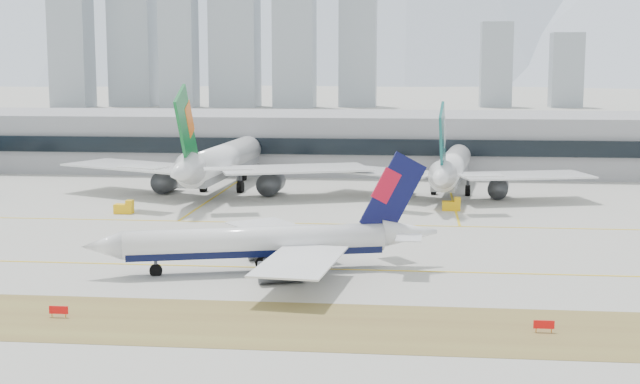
# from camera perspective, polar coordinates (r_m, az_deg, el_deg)

# --- Properties ---
(ground) EXTENTS (3000.00, 3000.00, 0.00)m
(ground) POSITION_cam_1_polar(r_m,az_deg,el_deg) (129.34, 0.33, -4.45)
(ground) COLOR #9F9E95
(ground) RESTS_ON ground
(taxiing_airliner) EXTENTS (48.22, 41.11, 16.51)m
(taxiing_airliner) POSITION_cam_1_polar(r_m,az_deg,el_deg) (122.63, -3.30, -3.26)
(taxiing_airliner) COLOR white
(taxiing_airliner) RESTS_ON ground
(widebody_eva) EXTENTS (69.71, 68.19, 24.87)m
(widebody_eva) POSITION_cam_1_polar(r_m,az_deg,el_deg) (197.65, -6.42, 1.86)
(widebody_eva) COLOR white
(widebody_eva) RESTS_ON ground
(widebody_cathay) EXTENTS (60.05, 59.16, 21.55)m
(widebody_cathay) POSITION_cam_1_polar(r_m,az_deg,el_deg) (194.11, 8.37, 1.44)
(widebody_cathay) COLOR white
(widebody_cathay) RESTS_ON ground
(terminal) EXTENTS (280.00, 43.10, 15.00)m
(terminal) POSITION_cam_1_polar(r_m,az_deg,el_deg) (241.63, 3.05, 3.26)
(terminal) COLOR gray
(terminal) RESTS_ON ground
(hold_sign_left) EXTENTS (2.20, 0.15, 1.35)m
(hold_sign_left) POSITION_cam_1_polar(r_m,az_deg,el_deg) (105.24, -16.39, -7.27)
(hold_sign_left) COLOR red
(hold_sign_left) RESTS_ON ground
(hold_sign_right) EXTENTS (2.20, 0.15, 1.35)m
(hold_sign_right) POSITION_cam_1_polar(r_m,az_deg,el_deg) (98.52, 14.14, -8.24)
(hold_sign_right) COLOR red
(hold_sign_right) RESTS_ON ground
(gse_c) EXTENTS (3.55, 2.00, 2.60)m
(gse_c) POSITION_cam_1_polar(r_m,az_deg,el_deg) (175.17, 8.45, -0.84)
(gse_c) COLOR yellow
(gse_c) RESTS_ON ground
(gse_b) EXTENTS (3.55, 2.00, 2.60)m
(gse_b) POSITION_cam_1_polar(r_m,az_deg,el_deg) (173.80, -12.40, -1.01)
(gse_b) COLOR yellow
(gse_b) RESTS_ON ground
(city_skyline) EXTENTS (342.00, 49.80, 140.00)m
(city_skyline) POSITION_cam_1_polar(r_m,az_deg,el_deg) (591.54, -5.68, 10.27)
(city_skyline) COLOR #8C969F
(city_skyline) RESTS_ON ground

